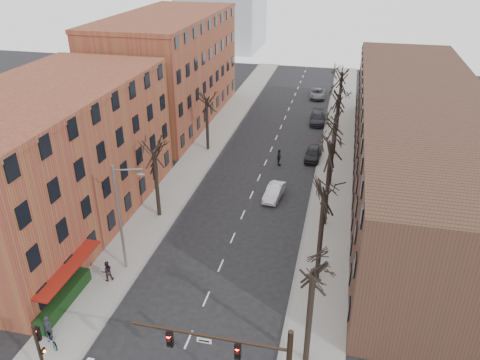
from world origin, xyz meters
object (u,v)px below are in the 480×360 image
Objects in this scene: parked_car_mid at (318,118)px; pedestrian_a at (48,327)px; parked_car_near at (313,154)px; silver_sedan at (274,192)px; bicycle at (52,339)px.

parked_car_mid is 2.99× the size of pedestrian_a.
pedestrian_a is at bearing -111.41° from parked_car_near.
parked_car_mid is at bearing 90.22° from silver_sedan.
parked_car_mid is (2.45, 22.86, 0.06)m from silver_sedan.
pedestrian_a reaches higher than bicycle.
parked_car_mid is 47.06m from bicycle.
parked_car_mid is at bearing 69.42° from pedestrian_a.
parked_car_near is at bearing 80.28° from silver_sedan.
silver_sedan is at bearing -103.82° from parked_car_near.
parked_car_near is at bearing 62.64° from pedestrian_a.
bicycle is (0.50, -0.50, -0.38)m from pedestrian_a.
bicycle is at bearing -110.34° from parked_car_near.
parked_car_near reaches higher than silver_sedan.
pedestrian_a reaches higher than parked_car_near.
pedestrian_a is (-11.12, -21.85, 0.32)m from silver_sedan.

